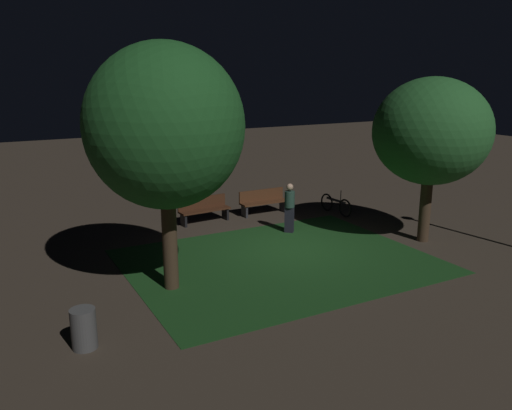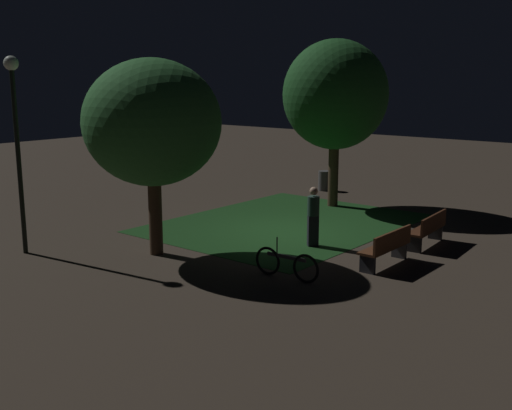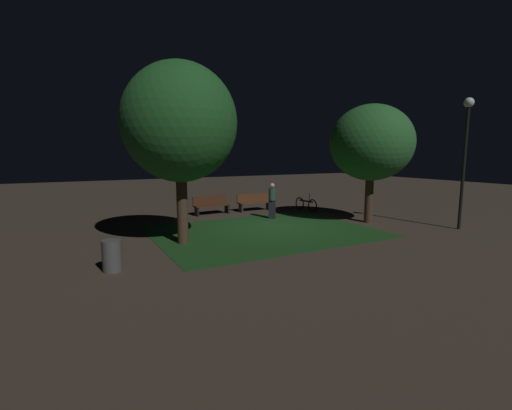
% 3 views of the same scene
% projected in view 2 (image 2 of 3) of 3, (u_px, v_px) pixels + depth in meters
% --- Properties ---
extents(ground_plane, '(60.00, 60.00, 0.00)m').
position_uv_depth(ground_plane, '(287.00, 232.00, 18.15)').
color(ground_plane, '#3D3328').
extents(grass_lawn, '(8.05, 6.30, 0.01)m').
position_uv_depth(grass_lawn, '(285.00, 223.00, 19.22)').
color(grass_lawn, '#194219').
rests_on(grass_lawn, ground).
extents(bench_near_trees, '(1.80, 0.49, 0.88)m').
position_uv_depth(bench_near_trees, '(387.00, 246.00, 14.79)').
color(bench_near_trees, '#512D19').
rests_on(bench_near_trees, ground).
extents(bench_corner, '(1.83, 0.61, 0.88)m').
position_uv_depth(bench_corner, '(428.00, 228.00, 16.55)').
color(bench_corner, '#422314').
rests_on(bench_corner, ground).
extents(tree_tall_center, '(3.59, 3.59, 5.73)m').
position_uv_depth(tree_tall_center, '(335.00, 95.00, 21.05)').
color(tree_tall_center, '#423021').
rests_on(tree_tall_center, ground).
extents(tree_back_left, '(3.42, 3.42, 4.92)m').
position_uv_depth(tree_back_left, '(152.00, 123.00, 15.23)').
color(tree_back_left, '#423021').
rests_on(tree_back_left, ground).
extents(lamp_post_plaza_west, '(0.36, 0.36, 4.96)m').
position_uv_depth(lamp_post_plaza_west, '(16.00, 123.00, 15.32)').
color(lamp_post_plaza_west, black).
rests_on(lamp_post_plaza_west, ground).
extents(trash_bin, '(0.48, 0.48, 0.79)m').
position_uv_depth(trash_bin, '(324.00, 181.00, 24.74)').
color(trash_bin, '#4C4C4C').
rests_on(trash_bin, ground).
extents(bicycle, '(0.16, 1.68, 0.93)m').
position_uv_depth(bicycle, '(286.00, 264.00, 13.86)').
color(bicycle, black).
rests_on(bicycle, ground).
extents(pedestrian, '(0.34, 0.34, 1.61)m').
position_uv_depth(pedestrian, '(313.00, 215.00, 16.46)').
color(pedestrian, black).
rests_on(pedestrian, ground).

